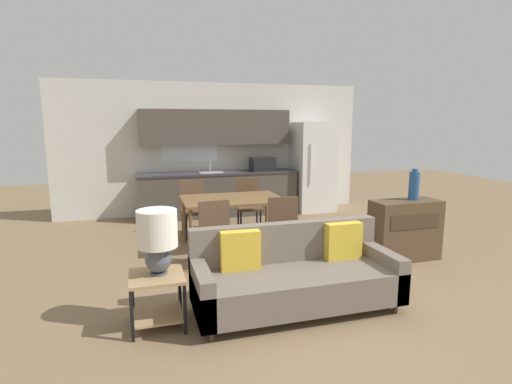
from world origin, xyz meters
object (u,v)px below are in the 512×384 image
Objects in this scene: couch at (294,276)px; credenza at (405,230)px; vase at (414,185)px; dining_chair_near_right at (281,227)px; dining_table at (232,202)px; side_table at (157,291)px; dining_chair_near_left at (212,232)px; dining_chair_far_left at (193,206)px; refrigerator at (313,167)px; table_lamp at (157,236)px; dining_chair_far_right at (248,203)px.

couch is 2.17× the size of credenza.
vase reaches higher than dining_chair_near_right.
dining_table is 2.99× the size of side_table.
vase reaches higher than dining_chair_near_left.
side_table is 0.54× the size of dining_chair_far_left.
dining_chair_near_left is (-0.47, -0.84, -0.20)m from dining_table.
refrigerator is at bearing -139.70° from dining_chair_near_left.
table_lamp is 0.65× the size of dining_chair_far_right.
credenza is at bearing -167.08° from vase.
credenza is at bearing -91.89° from refrigerator.
dining_table is 2.46m from table_lamp.
side_table is (-3.52, -4.26, -0.61)m from refrigerator.
dining_chair_far_left is at bearing -96.03° from dining_chair_near_left.
dining_chair_far_right reaches higher than credenza.
dining_chair_far_left is at bearing -172.08° from dining_chair_far_right.
dining_chair_near_left is (-0.94, 0.01, 0.00)m from dining_chair_near_right.
credenza reaches higher than side_table.
vase reaches higher than credenza.
refrigerator reaches higher than dining_table.
table_lamp is at bearing 54.06° from dining_chair_near_left.
dining_chair_far_left is at bearing 144.38° from vase.
dining_chair_far_left is (-0.01, 1.67, 0.00)m from dining_chair_near_left.
vase is at bearing 15.44° from table_lamp.
vase is 0.46× the size of dining_chair_near_left.
table_lamp is at bearing -129.47° from refrigerator.
couch is 3.41× the size of table_lamp.
dining_table is 1.57× the size of credenza.
table_lamp is 1.41× the size of vase.
dining_chair_far_right is (-1.80, -1.24, -0.44)m from refrigerator.
dining_chair_near_left is at bearing 114.75° from couch.
credenza is (2.04, 0.96, 0.08)m from couch.
dining_chair_far_right is (1.71, 3.01, 0.16)m from side_table.
dining_chair_near_left is (-2.65, 0.36, 0.09)m from credenza.
dining_chair_near_right reaches higher than dining_table.
couch is at bearing 81.90° from dining_chair_near_right.
refrigerator is at bearing 88.11° from credenza.
dining_chair_far_right is (1.69, 2.99, -0.36)m from table_lamp.
couch is (-2.15, -4.26, -0.61)m from refrigerator.
dining_chair_far_right is at bearing -125.94° from dining_chair_near_left.
dining_table is at bearing 60.40° from side_table.
dining_table is at bearing -54.98° from dining_chair_near_right.
dining_chair_far_left is (-0.62, 2.99, 0.17)m from couch.
side_table is at bearing -164.26° from credenza.
credenza is 2.68m from dining_chair_near_left.
table_lamp is at bearing -107.71° from dining_chair_far_left.
side_table is 3.54m from credenza.
dining_chair_far_right is (-1.82, 2.03, -0.53)m from vase.
refrigerator is 3.27m from vase.
dining_chair_near_right reaches higher than credenza.
dining_chair_far_left is at bearing 142.74° from credenza.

